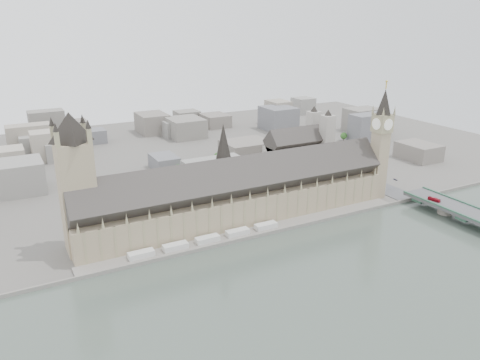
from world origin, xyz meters
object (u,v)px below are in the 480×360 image
palace_of_westminster (239,195)px  car_approach (395,180)px  victoria_tower (76,177)px  red_bus_north (434,199)px  elizabeth_tower (381,136)px  westminster_abbey (299,153)px

palace_of_westminster → car_approach: 167.80m
victoria_tower → red_bus_north: size_ratio=9.29×
elizabeth_tower → car_approach: elizabeth_tower is taller
red_bus_north → car_approach: 56.58m
palace_of_westminster → victoria_tower: 126.41m
red_bus_north → car_approach: red_bus_north is taller
elizabeth_tower → car_approach: 55.70m
red_bus_north → westminster_abbey: bearing=99.7°
palace_of_westminster → victoria_tower: victoria_tower is taller
elizabeth_tower → red_bus_north: bearing=-70.8°
elizabeth_tower → victoria_tower: elizabeth_tower is taller
westminster_abbey → car_approach: bearing=-55.6°
red_bus_north → elizabeth_tower: bearing=100.9°
elizabeth_tower → westminster_abbey: bearing=107.3°
elizabeth_tower → victoria_tower: bearing=176.0°
palace_of_westminster → red_bus_north: (155.65, -62.32, -10.96)m
elizabeth_tower → victoria_tower: 260.64m
palace_of_westminster → red_bus_north: 168.02m
elizabeth_tower → red_bus_north: 70.86m
palace_of_westminster → victoria_tower: (-122.00, 6.30, 32.50)m
palace_of_westminster → elizabeth_tower: elizabeth_tower is taller
red_bus_north → car_approach: (11.59, 55.37, -0.83)m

